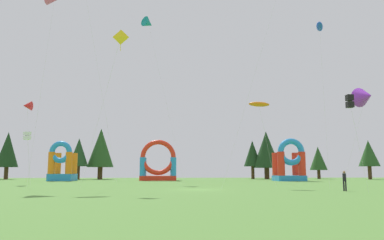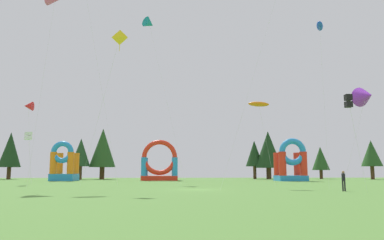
% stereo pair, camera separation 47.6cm
% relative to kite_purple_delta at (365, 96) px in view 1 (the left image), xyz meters
% --- Properties ---
extents(ground_plane, '(120.00, 120.00, 0.00)m').
position_rel_kite_purple_delta_xyz_m(ground_plane, '(-18.54, -4.30, -9.72)').
color(ground_plane, '#548438').
extents(kite_purple_delta, '(4.56, 2.42, 10.85)m').
position_rel_kite_purple_delta_xyz_m(kite_purple_delta, '(0.00, 0.00, 0.00)').
color(kite_purple_delta, purple).
rests_on(kite_purple_delta, ground_plane).
extents(kite_yellow_diamond, '(4.73, 4.51, 14.66)m').
position_rel_kite_purple_delta_xyz_m(kite_yellow_diamond, '(-25.94, -4.62, 4.30)').
color(kite_yellow_diamond, yellow).
rests_on(kite_yellow_diamond, ground_plane).
extents(kite_red_delta, '(1.16, 2.94, 10.96)m').
position_rel_kite_purple_delta_xyz_m(kite_red_delta, '(-40.20, 12.14, 0.61)').
color(kite_red_delta, red).
rests_on(kite_red_delta, ground_plane).
extents(kite_black_box, '(1.37, 0.51, 7.73)m').
position_rel_kite_purple_delta_xyz_m(kite_black_box, '(-6.94, -10.23, -2.52)').
color(kite_black_box, black).
rests_on(kite_black_box, ground_plane).
extents(kite_blue_parafoil, '(2.81, 6.40, 18.57)m').
position_rel_kite_purple_delta_xyz_m(kite_blue_parafoil, '(-4.17, 1.29, 8.32)').
color(kite_blue_parafoil, blue).
rests_on(kite_blue_parafoil, ground_plane).
extents(kite_white_box, '(1.92, 2.23, 6.64)m').
position_rel_kite_purple_delta_xyz_m(kite_white_box, '(-39.31, 10.27, -3.57)').
color(kite_white_box, white).
rests_on(kite_white_box, ground_plane).
extents(kite_orange_parafoil, '(2.64, 1.57, 9.18)m').
position_rel_kite_purple_delta_xyz_m(kite_orange_parafoil, '(-11.70, 0.24, -0.96)').
color(kite_orange_parafoil, orange).
rests_on(kite_orange_parafoil, ground_plane).
extents(kite_teal_delta, '(7.23, 7.58, 27.45)m').
position_rel_kite_purple_delta_xyz_m(kite_teal_delta, '(-24.83, 22.36, 16.68)').
color(kite_teal_delta, '#0C7F7A').
rests_on(kite_teal_delta, ground_plane).
extents(person_far_side, '(0.36, 0.36, 1.69)m').
position_rel_kite_purple_delta_xyz_m(person_far_side, '(-6.52, -7.73, -8.71)').
color(person_far_side, black).
rests_on(person_far_side, ground_plane).
extents(inflatable_yellow_castle, '(4.81, 4.40, 7.15)m').
position_rel_kite_purple_delta_xyz_m(inflatable_yellow_castle, '(-0.58, 24.58, -6.92)').
color(inflatable_yellow_castle, '#268CD8').
rests_on(inflatable_yellow_castle, ground_plane).
extents(inflatable_blue_arch, '(6.40, 3.65, 7.15)m').
position_rel_kite_purple_delta_xyz_m(inflatable_blue_arch, '(-23.01, 28.54, -7.10)').
color(inflatable_blue_arch, red).
rests_on(inflatable_blue_arch, ground_plane).
extents(inflatable_red_slide, '(4.00, 4.90, 6.76)m').
position_rel_kite_purple_delta_xyz_m(inflatable_red_slide, '(-39.51, 28.04, -7.29)').
color(inflatable_red_slide, '#268CD8').
rests_on(inflatable_red_slide, ground_plane).
extents(tree_row_0, '(4.41, 4.41, 9.70)m').
position_rel_kite_purple_delta_xyz_m(tree_row_0, '(-54.34, 41.42, -3.69)').
color(tree_row_0, '#4C331E').
rests_on(tree_row_0, ground_plane).
extents(tree_row_1, '(3.79, 3.79, 8.16)m').
position_rel_kite_purple_delta_xyz_m(tree_row_1, '(-39.05, 37.89, -4.39)').
color(tree_row_1, '#4C331E').
rests_on(tree_row_1, ground_plane).
extents(tree_row_2, '(5.39, 5.39, 10.44)m').
position_rel_kite_purple_delta_xyz_m(tree_row_2, '(-35.16, 40.29, -3.31)').
color(tree_row_2, '#4C331E').
rests_on(tree_row_2, ground_plane).
extents(tree_row_3, '(3.75, 3.75, 8.17)m').
position_rel_kite_purple_delta_xyz_m(tree_row_3, '(-3.10, 41.38, -4.36)').
color(tree_row_3, '#4C331E').
rests_on(tree_row_3, ground_plane).
extents(tree_row_4, '(5.65, 5.65, 10.05)m').
position_rel_kite_purple_delta_xyz_m(tree_row_4, '(-0.44, 39.92, -3.57)').
color(tree_row_4, '#4C331E').
rests_on(tree_row_4, ground_plane).
extents(tree_row_5, '(3.70, 3.70, 6.89)m').
position_rel_kite_purple_delta_xyz_m(tree_row_5, '(11.26, 41.14, -5.38)').
color(tree_row_5, '#4C331E').
rests_on(tree_row_5, ground_plane).
extents(tree_row_6, '(4.15, 4.15, 7.95)m').
position_rel_kite_purple_delta_xyz_m(tree_row_6, '(19.85, 36.05, -4.49)').
color(tree_row_6, '#4C331E').
rests_on(tree_row_6, ground_plane).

